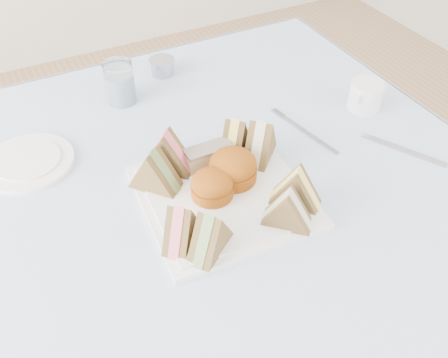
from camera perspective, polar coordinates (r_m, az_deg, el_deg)
name	(u,v)px	position (r m, az deg, el deg)	size (l,w,h in m)	color
table	(222,288)	(1.24, -0.25, -12.34)	(0.90, 0.90, 0.74)	brown
tablecloth	(221,174)	(0.96, -0.32, 0.53)	(1.02, 1.02, 0.01)	silver
serving_plate	(224,197)	(0.91, 0.00, -2.05)	(0.29, 0.29, 0.01)	white
sandwich_fl_a	(181,224)	(0.80, -4.98, -5.09)	(0.09, 0.04, 0.08)	brown
sandwich_fl_b	(210,232)	(0.79, -1.58, -6.07)	(0.09, 0.04, 0.08)	brown
sandwich_fr_a	(296,187)	(0.87, 8.26, -0.86)	(0.09, 0.04, 0.08)	brown
sandwich_fr_b	(288,207)	(0.83, 7.30, -3.23)	(0.09, 0.04, 0.08)	brown
sandwich_bl_a	(154,169)	(0.90, -7.98, 1.15)	(0.10, 0.04, 0.09)	brown
sandwich_bl_b	(167,151)	(0.93, -6.53, 3.18)	(0.10, 0.05, 0.09)	brown
sandwich_br_a	(260,140)	(0.95, 4.18, 4.51)	(0.10, 0.05, 0.09)	brown
sandwich_br_b	(235,136)	(0.97, 1.28, 4.99)	(0.09, 0.04, 0.08)	brown
scone_left	(212,185)	(0.88, -1.36, -0.73)	(0.08, 0.08, 0.05)	#904310
scone_right	(233,167)	(0.91, 1.01, 1.35)	(0.09, 0.09, 0.06)	#904310
pastry_slice	(208,156)	(0.95, -1.82, 2.62)	(0.09, 0.04, 0.04)	tan
side_plate	(29,162)	(1.05, -21.43, 1.80)	(0.18, 0.18, 0.01)	white
water_glass	(120,83)	(1.16, -11.84, 10.73)	(0.07, 0.07, 0.10)	white
tea_strainer	(162,67)	(1.26, -7.06, 12.54)	(0.06, 0.06, 0.04)	#A7A6B6
knife	(403,150)	(1.08, 19.79, 3.17)	(0.01, 0.18, 0.00)	#A7A6B6
fork	(310,135)	(1.07, 9.76, 5.03)	(0.01, 0.16, 0.00)	#A7A6B6
creamer_jug	(366,96)	(1.16, 15.87, 9.16)	(0.07, 0.07, 0.06)	white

